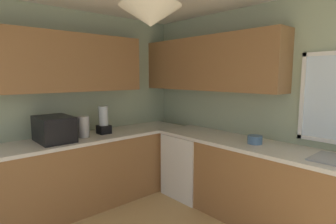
# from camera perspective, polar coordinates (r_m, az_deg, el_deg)

# --- Properties ---
(room_shell) EXTENTS (3.95, 3.68, 2.53)m
(room_shell) POSITION_cam_1_polar(r_m,az_deg,el_deg) (2.93, -4.26, 10.50)
(room_shell) COLOR #9EAD8E
(room_shell) RESTS_ON ground_plane
(counter_run_left) EXTENTS (0.65, 3.29, 0.89)m
(counter_run_left) POSITION_cam_1_polar(r_m,az_deg,el_deg) (3.58, -19.91, -12.35)
(counter_run_left) COLOR olive
(counter_run_left) RESTS_ON ground_plane
(counter_run_back) EXTENTS (3.04, 0.65, 0.89)m
(counter_run_back) POSITION_cam_1_polar(r_m,az_deg,el_deg) (3.22, 20.95, -14.67)
(counter_run_back) COLOR olive
(counter_run_back) RESTS_ON ground_plane
(dishwasher) EXTENTS (0.60, 0.60, 0.85)m
(dishwasher) POSITION_cam_1_polar(r_m,az_deg,el_deg) (3.84, 4.92, -10.93)
(dishwasher) COLOR white
(dishwasher) RESTS_ON ground_plane
(microwave) EXTENTS (0.48, 0.36, 0.29)m
(microwave) POSITION_cam_1_polar(r_m,az_deg,el_deg) (3.38, -22.82, -3.29)
(microwave) COLOR black
(microwave) RESTS_ON counter_run_left
(kettle) EXTENTS (0.13, 0.13, 0.26)m
(kettle) POSITION_cam_1_polar(r_m,az_deg,el_deg) (3.49, -17.31, -2.98)
(kettle) COLOR #B7B7BC
(kettle) RESTS_ON counter_run_left
(bowl) EXTENTS (0.16, 0.16, 0.09)m
(bowl) POSITION_cam_1_polar(r_m,az_deg,el_deg) (3.18, 17.80, -5.56)
(bowl) COLOR #4C7099
(bowl) RESTS_ON counter_run_back
(blender_appliance) EXTENTS (0.15, 0.15, 0.36)m
(blender_appliance) POSITION_cam_1_polar(r_m,az_deg,el_deg) (3.62, -13.38, -1.93)
(blender_appliance) COLOR black
(blender_appliance) RESTS_ON counter_run_left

